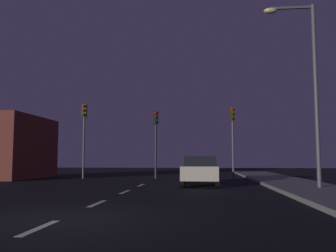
# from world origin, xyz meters

# --- Properties ---
(ground_plane) EXTENTS (80.00, 80.00, 0.00)m
(ground_plane) POSITION_xyz_m (0.00, 7.00, 0.00)
(ground_plane) COLOR black
(sidewalk_curb_right) EXTENTS (3.00, 40.00, 0.15)m
(sidewalk_curb_right) POSITION_xyz_m (7.50, 7.00, 0.07)
(sidewalk_curb_right) COLOR gray
(sidewalk_curb_right) RESTS_ON ground_plane
(lane_stripe_nearest) EXTENTS (0.16, 1.60, 0.01)m
(lane_stripe_nearest) POSITION_xyz_m (0.00, -1.20, 0.00)
(lane_stripe_nearest) COLOR silver
(lane_stripe_nearest) RESTS_ON ground_plane
(lane_stripe_second) EXTENTS (0.16, 1.60, 0.01)m
(lane_stripe_second) POSITION_xyz_m (0.00, 2.60, 0.00)
(lane_stripe_second) COLOR silver
(lane_stripe_second) RESTS_ON ground_plane
(lane_stripe_third) EXTENTS (0.16, 1.60, 0.01)m
(lane_stripe_third) POSITION_xyz_m (0.00, 6.40, 0.00)
(lane_stripe_third) COLOR silver
(lane_stripe_third) RESTS_ON ground_plane
(lane_stripe_fourth) EXTENTS (0.16, 1.60, 0.01)m
(lane_stripe_fourth) POSITION_xyz_m (0.00, 10.20, 0.00)
(lane_stripe_fourth) COLOR silver
(lane_stripe_fourth) RESTS_ON ground_plane
(traffic_signal_left) EXTENTS (0.32, 0.38, 5.04)m
(traffic_signal_left) POSITION_xyz_m (-4.94, 15.94, 3.52)
(traffic_signal_left) COLOR #4C4C51
(traffic_signal_left) RESTS_ON ground_plane
(traffic_signal_center) EXTENTS (0.32, 0.38, 4.51)m
(traffic_signal_center) POSITION_xyz_m (-0.02, 15.94, 3.18)
(traffic_signal_center) COLOR #2D2D30
(traffic_signal_center) RESTS_ON ground_plane
(traffic_signal_right) EXTENTS (0.32, 0.38, 4.69)m
(traffic_signal_right) POSITION_xyz_m (5.05, 15.94, 3.30)
(traffic_signal_right) COLOR #4C4C51
(traffic_signal_right) RESTS_ON ground_plane
(car_stopped_ahead) EXTENTS (1.94, 4.36, 1.43)m
(car_stopped_ahead) POSITION_xyz_m (3.00, 10.25, 0.74)
(car_stopped_ahead) COLOR beige
(car_stopped_ahead) RESTS_ON ground_plane
(street_lamp_right) EXTENTS (2.14, 0.36, 7.85)m
(street_lamp_right) POSITION_xyz_m (7.48, 7.48, 4.70)
(street_lamp_right) COLOR #4C4C51
(street_lamp_right) RESTS_ON ground_plane
(storefront_left) EXTENTS (4.08, 6.63, 4.20)m
(storefront_left) POSITION_xyz_m (-10.04, 15.68, 2.10)
(storefront_left) COLOR maroon
(storefront_left) RESTS_ON ground_plane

